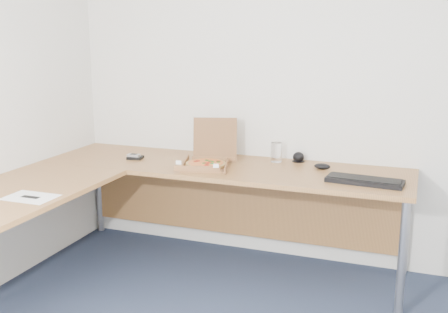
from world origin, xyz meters
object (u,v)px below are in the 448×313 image
at_px(desk, 151,181).
at_px(wallet, 135,158).
at_px(keyboard, 365,181).
at_px(pizza_box, 207,161).
at_px(drinking_glass, 276,152).

height_order(desk, wallet, wallet).
bearing_deg(wallet, keyboard, -15.01).
relative_size(pizza_box, wallet, 3.29).
height_order(desk, keyboard, keyboard).
height_order(keyboard, wallet, keyboard).
xyz_separation_m(pizza_box, drinking_glass, (0.40, 0.30, 0.03)).
bearing_deg(pizza_box, wallet, 159.75).
relative_size(desk, wallet, 23.43).
height_order(drinking_glass, wallet, drinking_glass).
height_order(pizza_box, keyboard, pizza_box).
xyz_separation_m(keyboard, wallet, (-1.61, 0.09, -0.01)).
xyz_separation_m(pizza_box, keyboard, (1.04, -0.05, -0.02)).
bearing_deg(wallet, desk, -61.05).
height_order(drinking_glass, keyboard, drinking_glass).
distance_m(pizza_box, keyboard, 1.04).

